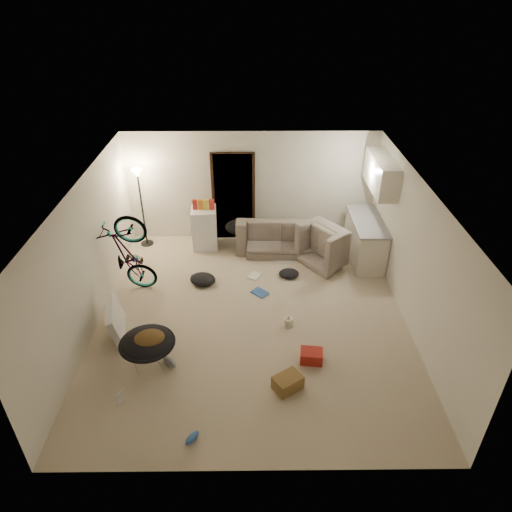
{
  "coord_description": "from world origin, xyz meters",
  "views": [
    {
      "loc": [
        0.02,
        -6.42,
        5.31
      ],
      "look_at": [
        0.08,
        0.6,
        0.93
      ],
      "focal_mm": 32.0,
      "sensor_mm": 36.0,
      "label": 1
    }
  ],
  "objects_px": {
    "drink_case_a": "(288,383)",
    "drink_case_b": "(311,356)",
    "kitchen_counter": "(365,240)",
    "tv_box": "(116,320)",
    "sofa": "(281,237)",
    "floor_lamp": "(140,191)",
    "juicer": "(288,322)",
    "mini_fridge": "(205,228)",
    "armchair": "(333,246)",
    "saucer_chair": "(148,347)",
    "bicycle": "(131,271)"
  },
  "relations": [
    {
      "from": "drink_case_b",
      "to": "saucer_chair",
      "type": "bearing_deg",
      "value": -171.81
    },
    {
      "from": "floor_lamp",
      "to": "drink_case_b",
      "type": "relative_size",
      "value": 5.15
    },
    {
      "from": "sofa",
      "to": "kitchen_counter",
      "type": "bearing_deg",
      "value": 167.34
    },
    {
      "from": "saucer_chair",
      "to": "tv_box",
      "type": "height_order",
      "value": "saucer_chair"
    },
    {
      "from": "sofa",
      "to": "mini_fridge",
      "type": "bearing_deg",
      "value": -1.83
    },
    {
      "from": "kitchen_counter",
      "to": "armchair",
      "type": "bearing_deg",
      "value": -175.26
    },
    {
      "from": "kitchen_counter",
      "to": "drink_case_a",
      "type": "xyz_separation_m",
      "value": [
        -1.9,
        -3.67,
        -0.32
      ]
    },
    {
      "from": "drink_case_a",
      "to": "drink_case_b",
      "type": "xyz_separation_m",
      "value": [
        0.42,
        0.56,
        -0.01
      ]
    },
    {
      "from": "floor_lamp",
      "to": "bicycle",
      "type": "height_order",
      "value": "floor_lamp"
    },
    {
      "from": "drink_case_a",
      "to": "juicer",
      "type": "height_order",
      "value": "juicer"
    },
    {
      "from": "drink_case_a",
      "to": "drink_case_b",
      "type": "relative_size",
      "value": 1.16
    },
    {
      "from": "sofa",
      "to": "drink_case_a",
      "type": "bearing_deg",
      "value": 89.89
    },
    {
      "from": "tv_box",
      "to": "kitchen_counter",
      "type": "bearing_deg",
      "value": 13.67
    },
    {
      "from": "floor_lamp",
      "to": "kitchen_counter",
      "type": "bearing_deg",
      "value": -7.66
    },
    {
      "from": "floor_lamp",
      "to": "juicer",
      "type": "xyz_separation_m",
      "value": [
        3.04,
        -2.9,
        -1.21
      ]
    },
    {
      "from": "bicycle",
      "to": "drink_case_a",
      "type": "distance_m",
      "value": 3.8
    },
    {
      "from": "tv_box",
      "to": "drink_case_a",
      "type": "relative_size",
      "value": 2.25
    },
    {
      "from": "floor_lamp",
      "to": "mini_fridge",
      "type": "height_order",
      "value": "floor_lamp"
    },
    {
      "from": "armchair",
      "to": "mini_fridge",
      "type": "bearing_deg",
      "value": 40.44
    },
    {
      "from": "kitchen_counter",
      "to": "saucer_chair",
      "type": "bearing_deg",
      "value": -142.06
    },
    {
      "from": "sofa",
      "to": "tv_box",
      "type": "height_order",
      "value": "tv_box"
    },
    {
      "from": "kitchen_counter",
      "to": "tv_box",
      "type": "height_order",
      "value": "kitchen_counter"
    },
    {
      "from": "kitchen_counter",
      "to": "mini_fridge",
      "type": "bearing_deg",
      "value": 171.02
    },
    {
      "from": "floor_lamp",
      "to": "drink_case_a",
      "type": "distance_m",
      "value": 5.35
    },
    {
      "from": "kitchen_counter",
      "to": "armchair",
      "type": "xyz_separation_m",
      "value": [
        -0.69,
        -0.06,
        -0.11
      ]
    },
    {
      "from": "saucer_chair",
      "to": "floor_lamp",
      "type": "bearing_deg",
      "value": 101.68
    },
    {
      "from": "sofa",
      "to": "drink_case_b",
      "type": "height_order",
      "value": "sofa"
    },
    {
      "from": "juicer",
      "to": "floor_lamp",
      "type": "bearing_deg",
      "value": 136.43
    },
    {
      "from": "floor_lamp",
      "to": "mini_fridge",
      "type": "bearing_deg",
      "value": -4.23
    },
    {
      "from": "juicer",
      "to": "sofa",
      "type": "bearing_deg",
      "value": 89.84
    },
    {
      "from": "kitchen_counter",
      "to": "mini_fridge",
      "type": "xyz_separation_m",
      "value": [
        -3.48,
        0.55,
        0.02
      ]
    },
    {
      "from": "sofa",
      "to": "mini_fridge",
      "type": "relative_size",
      "value": 2.12
    },
    {
      "from": "bicycle",
      "to": "tv_box",
      "type": "relative_size",
      "value": 1.91
    },
    {
      "from": "floor_lamp",
      "to": "tv_box",
      "type": "relative_size",
      "value": 1.97
    },
    {
      "from": "tv_box",
      "to": "drink_case_b",
      "type": "height_order",
      "value": "tv_box"
    },
    {
      "from": "sofa",
      "to": "juicer",
      "type": "relative_size",
      "value": 8.36
    },
    {
      "from": "kitchen_counter",
      "to": "sofa",
      "type": "relative_size",
      "value": 0.77
    },
    {
      "from": "sofa",
      "to": "bicycle",
      "type": "relative_size",
      "value": 1.12
    },
    {
      "from": "sofa",
      "to": "mini_fridge",
      "type": "xyz_separation_m",
      "value": [
        -1.7,
        0.1,
        0.18
      ]
    },
    {
      "from": "sofa",
      "to": "floor_lamp",
      "type": "bearing_deg",
      "value": -2.21
    },
    {
      "from": "saucer_chair",
      "to": "tv_box",
      "type": "bearing_deg",
      "value": 133.34
    },
    {
      "from": "saucer_chair",
      "to": "juicer",
      "type": "distance_m",
      "value": 2.45
    },
    {
      "from": "drink_case_b",
      "to": "floor_lamp",
      "type": "bearing_deg",
      "value": 138.88
    },
    {
      "from": "floor_lamp",
      "to": "mini_fridge",
      "type": "distance_m",
      "value": 1.6
    },
    {
      "from": "mini_fridge",
      "to": "floor_lamp",
      "type": "bearing_deg",
      "value": 171.96
    },
    {
      "from": "kitchen_counter",
      "to": "juicer",
      "type": "relative_size",
      "value": 6.4
    },
    {
      "from": "floor_lamp",
      "to": "juicer",
      "type": "distance_m",
      "value": 4.37
    },
    {
      "from": "floor_lamp",
      "to": "drink_case_b",
      "type": "xyz_separation_m",
      "value": [
        3.35,
        -3.75,
        -1.21
      ]
    },
    {
      "from": "armchair",
      "to": "drink_case_a",
      "type": "relative_size",
      "value": 2.49
    },
    {
      "from": "bicycle",
      "to": "drink_case_a",
      "type": "relative_size",
      "value": 4.29
    }
  ]
}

